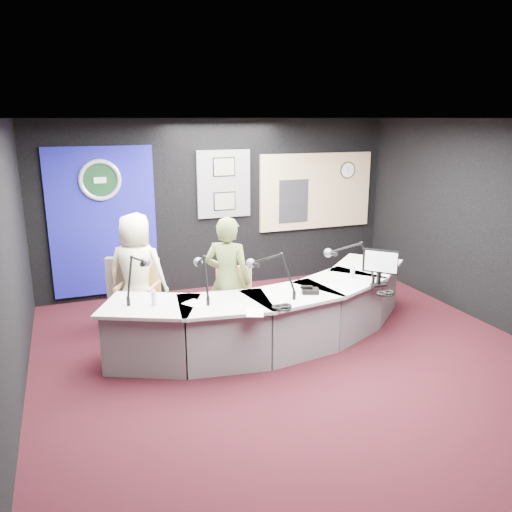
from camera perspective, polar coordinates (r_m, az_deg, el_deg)
name	(u,v)px	position (r m, az deg, el deg)	size (l,w,h in m)	color
ground	(295,359)	(6.32, 4.34, -11.32)	(6.00, 6.00, 0.00)	black
ceiling	(300,118)	(5.65, 4.92, 14.99)	(6.00, 6.00, 0.02)	silver
wall_back	(221,205)	(8.58, -3.93, 5.67)	(6.00, 0.02, 2.80)	black
wall_front	(508,359)	(3.51, 26.17, -10.25)	(6.00, 0.02, 2.80)	black
wall_left	(6,274)	(5.33, -26.03, -1.77)	(0.02, 6.00, 2.80)	black
wall_right	(502,227)	(7.58, 25.65, 2.93)	(0.02, 6.00, 2.80)	black
broadcast_desk	(274,314)	(6.60, 1.99, -6.50)	(4.50, 1.90, 0.75)	silver
backdrop_panel	(103,222)	(8.25, -16.62, 3.62)	(1.60, 0.05, 2.30)	navy
agency_seal	(100,180)	(8.11, -16.94, 8.07)	(0.63, 0.63, 0.07)	silver
seal_center	(100,180)	(8.11, -16.95, 8.07)	(0.48, 0.48, 0.01)	black
pinboard	(224,184)	(8.52, -3.59, 7.98)	(0.90, 0.04, 1.10)	slate
framed_photo_upper	(224,167)	(8.46, -3.56, 9.84)	(0.34, 0.02, 0.27)	#7B6F59
framed_photo_lower	(225,201)	(8.53, -3.50, 6.09)	(0.34, 0.02, 0.27)	#7B6F59
booth_window_frame	(316,191)	(9.18, 6.70, 7.17)	(2.12, 0.06, 1.32)	tan
booth_glow	(316,191)	(9.17, 6.73, 7.16)	(2.00, 0.02, 1.20)	beige
equipment_rack	(294,201)	(8.98, 4.19, 6.09)	(0.55, 0.02, 0.75)	black
wall_clock	(348,170)	(9.40, 10.16, 9.38)	(0.28, 0.28, 0.01)	white
armchair_left	(138,296)	(7.10, -12.96, -4.34)	(0.55, 0.55, 0.97)	tan
armchair_right	(228,305)	(6.58, -3.11, -5.49)	(0.55, 0.55, 0.98)	tan
draped_jacket	(125,283)	(7.25, -14.36, -2.91)	(0.50, 0.10, 0.70)	#6E665D
person_man	(137,273)	(7.00, -13.11, -1.85)	(0.79, 0.51, 1.62)	#FFF8CB
person_woman	(228,281)	(6.47, -3.15, -2.75)	(0.60, 0.39, 1.64)	#5E6736
computer_monitor	(380,261)	(6.60, 13.59, -0.57)	(0.41, 0.02, 0.28)	black
desk_phone	(310,291)	(6.27, 6.05, -3.88)	(0.20, 0.16, 0.05)	black
headphones_near	(386,293)	(6.37, 14.21, -4.02)	(0.21, 0.21, 0.03)	black
headphones_far	(282,307)	(5.76, 2.90, -5.64)	(0.23, 0.23, 0.04)	black
paper_stack	(196,304)	(5.92, -6.64, -5.29)	(0.20, 0.28, 0.00)	white
notepad	(255,312)	(5.63, -0.11, -6.29)	(0.19, 0.27, 0.00)	white
boom_mic_a	(137,272)	(6.19, -13.11, -1.77)	(0.41, 0.67, 0.60)	black
boom_mic_b	(203,272)	(6.06, -5.94, -1.81)	(0.17, 0.74, 0.60)	black
boom_mic_c	(272,271)	(6.10, 1.79, -1.63)	(0.48, 0.63, 0.60)	black
boom_mic_d	(351,259)	(6.72, 10.48, -0.29)	(0.53, 0.58, 0.60)	black
water_bottles	(281,281)	(6.40, 2.78, -2.80)	(3.23, 0.16, 0.18)	silver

